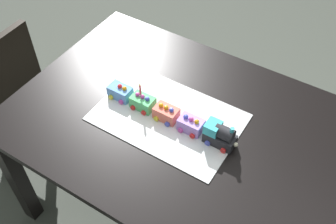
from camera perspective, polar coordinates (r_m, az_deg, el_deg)
ground_plane at (r=2.28m, az=1.04°, el=-13.38°), size 8.00×8.00×0.00m
dining_table at (r=1.76m, az=1.32°, el=-3.40°), size 1.40×1.00×0.74m
chair at (r=2.34m, az=-22.87°, el=2.61°), size 0.41×0.41×0.86m
cake_board at (r=1.68m, az=-0.00°, el=-0.73°), size 0.60×0.40×0.00m
cake_locomotive at (r=1.57m, az=7.42°, el=-3.27°), size 0.14×0.08×0.12m
cake_car_flatbed_lavender at (r=1.61m, az=3.30°, el=-1.79°), size 0.10×0.08×0.07m
cake_car_caboose_coral at (r=1.65m, az=-0.25°, el=-0.14°), size 0.10×0.08×0.07m
cake_car_tanker_mint_green at (r=1.70m, az=-3.63°, el=1.42°), size 0.10×0.08×0.07m
cake_car_hopper_sky_blue at (r=1.75m, az=-6.80°, el=2.87°), size 0.10×0.08×0.07m
birthday_candle at (r=1.65m, az=-4.01°, el=3.31°), size 0.01×0.01×0.06m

